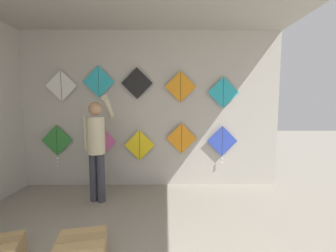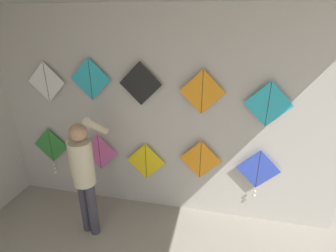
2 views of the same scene
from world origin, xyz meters
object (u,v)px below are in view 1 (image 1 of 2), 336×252
Objects in this scene: cardboard_box at (82,251)px; kite_7 at (137,83)px; kite_5 at (61,86)px; kite_6 at (99,82)px; kite_9 at (223,93)px; kite_4 at (222,142)px; shopkeeper at (96,142)px; kite_1 at (101,142)px; kite_0 at (57,143)px; kite_3 at (181,138)px; kite_8 at (181,87)px; kite_2 at (140,145)px.

cardboard_box is 2.70m from kite_7.
kite_5 is (-1.05, 2.04, 1.69)m from cardboard_box.
cardboard_box is 0.90× the size of kite_6.
kite_6 reaches higher than kite_9.
kite_4 is at bearing 48.33° from cardboard_box.
shopkeeper is 0.65m from kite_1.
kite_1 is at bearing 0.00° from kite_5.
kite_0 is 2.25m from kite_3.
shopkeeper is at bearing -78.93° from kite_6.
cardboard_box is at bearing -62.46° from shopkeeper.
shopkeeper is 2.95× the size of kite_5.
kite_6 reaches higher than kite_8.
kite_9 is (2.20, 0.00, 0.88)m from kite_1.
kite_2 is (0.59, 0.63, -0.16)m from shopkeeper.
kite_0 is at bearing 119.94° from cardboard_box.
kite_6 is 1.45m from kite_8.
kite_4 is 0.90m from kite_9.
kite_8 is (1.45, 0.00, -0.09)m from kite_6.
kite_0 is 1.37× the size of kite_5.
cardboard_box is 0.90× the size of kite_3.
kite_3 is at bearing 0.00° from kite_8.
kite_7 reaches higher than kite_0.
kite_7 is at bearing 0.00° from kite_6.
kite_7 is (0.55, 0.63, 0.95)m from shopkeeper.
shopkeeper is 2.95× the size of kite_7.
kite_8 is at bearing 0.03° from kite_0.
kite_4 is at bearing -0.02° from kite_6.
kite_0 is 1.49m from kite_2.
kite_0 is 3.12m from kite_9.
kite_5 reaches higher than kite_8.
kite_0 is at bearing -179.93° from kite_6.
kite_3 reaches higher than kite_4.
kite_0 is 1.02m from kite_5.
kite_2 is at bearing 0.00° from kite_5.
kite_1 is 1.00× the size of kite_6.
kite_7 is at bearing 180.00° from kite_3.
kite_7 reaches higher than kite_4.
kite_9 reaches higher than kite_3.
kite_0 is at bearing 161.92° from shopkeeper.
kite_6 is 1.00× the size of kite_9.
kite_6 reaches higher than kite_7.
kite_8 is at bearing 0.00° from kite_2.
kite_5 is at bearing 0.46° from kite_0.
cardboard_box is 0.65× the size of kite_0.
shopkeeper is at bearing 100.84° from cardboard_box.
cardboard_box is 0.90× the size of kite_7.
kite_1 is at bearing 0.00° from kite_6.
kite_0 is 2.44m from kite_8.
kite_0 is at bearing -179.97° from kite_8.
kite_5 is 1.00× the size of kite_7.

